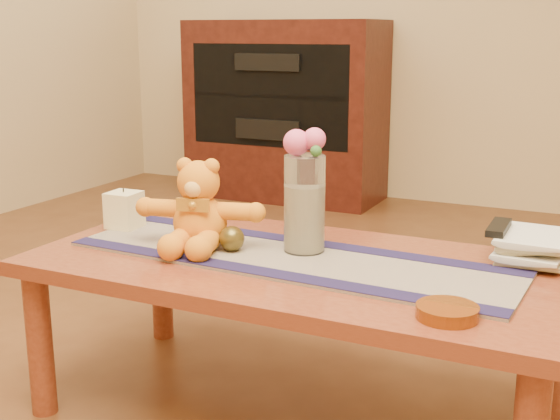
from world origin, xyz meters
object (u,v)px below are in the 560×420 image
at_px(book_bottom, 497,254).
at_px(tv_remote, 499,227).
at_px(amber_dish, 447,312).
at_px(glass_vase, 304,204).
at_px(bronze_ball, 232,239).
at_px(teddy_bear, 200,205).
at_px(pillar_candle, 124,210).

distance_m(book_bottom, tv_remote, 0.08).
relative_size(tv_remote, amber_dish, 1.21).
height_order(glass_vase, bronze_ball, glass_vase).
height_order(teddy_bear, book_bottom, teddy_bear).
distance_m(tv_remote, amber_dish, 0.48).
bearing_deg(bronze_ball, amber_dish, -18.02).
height_order(pillar_candle, book_bottom, pillar_candle).
bearing_deg(book_bottom, glass_vase, -162.23).
bearing_deg(teddy_bear, tv_remote, 5.02).
xyz_separation_m(glass_vase, amber_dish, (0.46, -0.29, -0.12)).
bearing_deg(bronze_ball, tv_remote, 22.21).
xyz_separation_m(teddy_bear, amber_dish, (0.74, -0.21, -0.11)).
xyz_separation_m(book_bottom, tv_remote, (0.00, -0.01, 0.07)).
distance_m(pillar_candle, amber_dish, 1.08).
xyz_separation_m(pillar_candle, glass_vase, (0.59, 0.01, 0.08)).
relative_size(glass_vase, bronze_ball, 3.79).
height_order(bronze_ball, book_bottom, bronze_ball).
bearing_deg(amber_dish, pillar_candle, 164.96).
bearing_deg(teddy_bear, bronze_ball, -18.61).
relative_size(pillar_candle, glass_vase, 0.42).
distance_m(teddy_bear, pillar_candle, 0.32).
distance_m(bronze_ball, book_bottom, 0.71).
relative_size(book_bottom, amber_dish, 1.69).
height_order(bronze_ball, amber_dish, bronze_ball).
bearing_deg(teddy_bear, book_bottom, 5.70).
height_order(tv_remote, amber_dish, tv_remote).
bearing_deg(book_bottom, teddy_bear, -164.46).
xyz_separation_m(bronze_ball, amber_dish, (0.63, -0.21, -0.03)).
bearing_deg(amber_dish, bronze_ball, 161.98).
bearing_deg(pillar_candle, glass_vase, 1.10).
bearing_deg(glass_vase, book_bottom, 21.71).
height_order(book_bottom, tv_remote, tv_remote).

